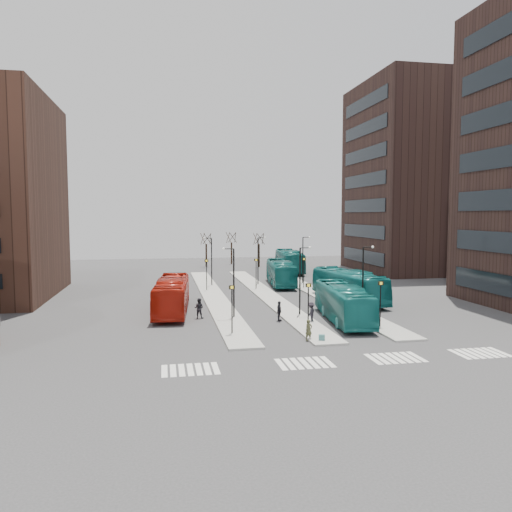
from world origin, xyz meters
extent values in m
plane|color=#303033|center=(0.00, 0.00, 0.00)|extent=(160.00, 160.00, 0.00)
cube|color=#979791|center=(-4.00, 30.00, 0.07)|extent=(2.50, 45.00, 0.15)
cube|color=#979791|center=(2.00, 30.00, 0.07)|extent=(2.50, 45.00, 0.15)
cube|color=#979791|center=(8.00, 30.00, 0.07)|extent=(2.50, 45.00, 0.15)
cube|color=#1E1B96|center=(1.62, 8.66, 0.27)|extent=(0.52, 0.45, 0.54)
imported|color=#A5190C|center=(-8.71, 21.57, 1.64)|extent=(3.75, 11.96, 3.28)
imported|color=#156C69|center=(5.66, 15.19, 1.58)|extent=(3.82, 11.53, 3.15)
imported|color=#136260|center=(5.50, 37.42, 1.60)|extent=(3.95, 11.69, 3.19)
imported|color=#156A6B|center=(9.63, 24.21, 1.68)|extent=(4.42, 12.30, 3.35)
imported|color=#125E5C|center=(10.27, 51.48, 1.75)|extent=(4.11, 12.79, 3.50)
imported|color=#424328|center=(0.83, 9.25, 0.78)|extent=(0.65, 0.52, 1.55)
imported|color=black|center=(-6.43, 18.58, 0.89)|extent=(1.05, 0.94, 1.79)
imported|color=black|center=(0.26, 16.14, 0.86)|extent=(0.43, 1.02, 1.73)
imported|color=black|center=(2.78, 15.08, 0.87)|extent=(1.19, 1.29, 1.74)
cube|color=silver|center=(-9.50, 4.00, 0.01)|extent=(0.35, 2.40, 0.01)
cube|color=silver|center=(-9.00, 4.00, 0.01)|extent=(0.35, 2.40, 0.01)
cube|color=silver|center=(-8.50, 4.00, 0.01)|extent=(0.35, 2.40, 0.01)
cube|color=silver|center=(-8.00, 4.00, 0.01)|extent=(0.35, 2.40, 0.01)
cube|color=silver|center=(-7.50, 4.00, 0.01)|extent=(0.35, 2.40, 0.01)
cube|color=silver|center=(-7.00, 4.00, 0.01)|extent=(0.35, 2.40, 0.01)
cube|color=silver|center=(-6.50, 4.00, 0.01)|extent=(0.35, 2.40, 0.01)
cube|color=silver|center=(-2.50, 4.00, 0.01)|extent=(0.35, 2.40, 0.01)
cube|color=silver|center=(-2.00, 4.00, 0.01)|extent=(0.35, 2.40, 0.01)
cube|color=silver|center=(-1.50, 4.00, 0.01)|extent=(0.35, 2.40, 0.01)
cube|color=silver|center=(-1.00, 4.00, 0.01)|extent=(0.35, 2.40, 0.01)
cube|color=silver|center=(-0.50, 4.00, 0.01)|extent=(0.35, 2.40, 0.01)
cube|color=silver|center=(0.00, 4.00, 0.01)|extent=(0.35, 2.40, 0.01)
cube|color=silver|center=(0.50, 4.00, 0.01)|extent=(0.35, 2.40, 0.01)
cube|color=silver|center=(3.50, 4.00, 0.01)|extent=(0.35, 2.40, 0.01)
cube|color=silver|center=(4.00, 4.00, 0.01)|extent=(0.35, 2.40, 0.01)
cube|color=silver|center=(4.50, 4.00, 0.01)|extent=(0.35, 2.40, 0.01)
cube|color=silver|center=(5.00, 4.00, 0.01)|extent=(0.35, 2.40, 0.01)
cube|color=silver|center=(5.50, 4.00, 0.01)|extent=(0.35, 2.40, 0.01)
cube|color=silver|center=(6.00, 4.00, 0.01)|extent=(0.35, 2.40, 0.01)
cube|color=silver|center=(6.50, 4.00, 0.01)|extent=(0.35, 2.40, 0.01)
cube|color=silver|center=(9.50, 4.00, 0.01)|extent=(0.35, 2.40, 0.01)
cube|color=silver|center=(10.00, 4.00, 0.01)|extent=(0.35, 2.40, 0.01)
cube|color=silver|center=(10.50, 4.00, 0.01)|extent=(0.35, 2.40, 0.01)
cube|color=silver|center=(11.00, 4.00, 0.01)|extent=(0.35, 2.40, 0.01)
cube|color=silver|center=(11.50, 4.00, 0.01)|extent=(0.35, 2.40, 0.01)
cube|color=silver|center=(12.00, 4.00, 0.01)|extent=(0.35, 2.40, 0.01)
cube|color=silver|center=(12.50, 4.00, 0.01)|extent=(0.35, 2.40, 0.01)
cube|color=black|center=(21.94, 16.00, 2.50)|extent=(0.12, 16.00, 2.00)
cube|color=black|center=(21.94, 16.00, 6.50)|extent=(0.12, 16.00, 2.00)
cube|color=black|center=(21.94, 16.00, 10.50)|extent=(0.12, 16.00, 2.00)
cube|color=black|center=(21.94, 16.00, 14.50)|extent=(0.12, 16.00, 2.00)
cube|color=black|center=(32.00, 50.00, 15.00)|extent=(20.00, 20.00, 30.00)
cube|color=black|center=(21.94, 50.00, 2.50)|extent=(0.12, 16.00, 2.00)
cube|color=black|center=(21.94, 50.00, 6.50)|extent=(0.12, 16.00, 2.00)
cube|color=black|center=(21.94, 50.00, 10.50)|extent=(0.12, 16.00, 2.00)
cube|color=black|center=(21.94, 50.00, 14.50)|extent=(0.12, 16.00, 2.00)
cube|color=black|center=(21.94, 50.00, 18.50)|extent=(0.12, 16.00, 2.00)
cube|color=black|center=(21.94, 50.00, 22.50)|extent=(0.12, 16.00, 2.00)
cube|color=black|center=(21.94, 50.00, 26.50)|extent=(0.12, 16.00, 2.00)
cylinder|color=black|center=(-4.40, 12.00, 1.90)|extent=(0.10, 0.10, 3.50)
cube|color=black|center=(-4.40, 12.00, 3.65)|extent=(0.45, 0.10, 0.30)
cube|color=yellow|center=(-4.40, 11.94, 3.65)|extent=(0.20, 0.02, 0.20)
cylinder|color=black|center=(-4.40, 34.00, 1.90)|extent=(0.10, 0.10, 3.50)
cube|color=black|center=(-4.40, 34.00, 3.65)|extent=(0.45, 0.10, 0.30)
cube|color=yellow|center=(-4.40, 33.94, 3.65)|extent=(0.20, 0.02, 0.20)
cylinder|color=black|center=(1.60, 12.00, 1.90)|extent=(0.10, 0.10, 3.50)
cube|color=black|center=(1.60, 12.00, 3.65)|extent=(0.45, 0.10, 0.30)
cube|color=yellow|center=(1.60, 11.94, 3.65)|extent=(0.20, 0.02, 0.20)
cylinder|color=black|center=(1.60, 34.00, 1.90)|extent=(0.10, 0.10, 3.50)
cube|color=black|center=(1.60, 34.00, 3.65)|extent=(0.45, 0.10, 0.30)
cube|color=yellow|center=(1.60, 33.94, 3.65)|extent=(0.20, 0.02, 0.20)
cylinder|color=black|center=(7.60, 12.00, 1.90)|extent=(0.10, 0.10, 3.50)
cube|color=black|center=(7.60, 12.00, 3.65)|extent=(0.45, 0.10, 0.30)
cube|color=yellow|center=(7.60, 11.94, 3.65)|extent=(0.20, 0.02, 0.20)
cylinder|color=black|center=(7.60, 34.00, 1.90)|extent=(0.10, 0.10, 3.50)
cube|color=black|center=(7.60, 34.00, 3.65)|extent=(0.45, 0.10, 0.30)
cube|color=yellow|center=(7.60, 33.94, 3.65)|extent=(0.20, 0.02, 0.20)
cylinder|color=black|center=(-3.40, 18.00, 3.15)|extent=(0.14, 0.14, 6.00)
cylinder|color=black|center=(-3.85, 18.00, 6.15)|extent=(0.90, 0.08, 0.08)
sphere|color=silver|center=(-4.30, 18.00, 6.15)|extent=(0.24, 0.24, 0.24)
cylinder|color=black|center=(-3.40, 38.00, 3.15)|extent=(0.14, 0.14, 6.00)
cylinder|color=black|center=(-3.85, 38.00, 6.15)|extent=(0.90, 0.08, 0.08)
sphere|color=silver|center=(-4.30, 38.00, 6.15)|extent=(0.24, 0.24, 0.24)
cylinder|color=black|center=(2.60, 18.00, 3.15)|extent=(0.14, 0.14, 6.00)
cylinder|color=black|center=(3.05, 18.00, 6.15)|extent=(0.90, 0.08, 0.08)
sphere|color=silver|center=(3.50, 18.00, 6.15)|extent=(0.24, 0.24, 0.24)
cylinder|color=black|center=(2.60, 38.00, 3.15)|extent=(0.14, 0.14, 6.00)
cylinder|color=black|center=(3.05, 38.00, 6.15)|extent=(0.90, 0.08, 0.08)
sphere|color=silver|center=(3.50, 38.00, 6.15)|extent=(0.24, 0.24, 0.24)
cylinder|color=black|center=(8.60, 18.00, 3.15)|extent=(0.14, 0.14, 6.00)
cylinder|color=black|center=(9.05, 18.00, 6.15)|extent=(0.90, 0.08, 0.08)
sphere|color=silver|center=(9.50, 18.00, 6.15)|extent=(0.24, 0.24, 0.24)
cylinder|color=black|center=(8.60, 38.00, 3.15)|extent=(0.14, 0.14, 6.00)
cylinder|color=black|center=(9.05, 38.00, 6.15)|extent=(0.90, 0.08, 0.08)
sphere|color=silver|center=(9.50, 38.00, 6.15)|extent=(0.24, 0.24, 0.24)
cylinder|color=black|center=(-2.00, 62.00, 2.00)|extent=(0.30, 0.30, 4.00)
cylinder|color=black|center=(-1.30, 62.00, 4.90)|extent=(0.10, 1.56, 1.95)
cylinder|color=black|center=(-1.78, 62.67, 4.90)|extent=(1.48, 0.59, 1.97)
cylinder|color=black|center=(-2.57, 62.41, 4.90)|extent=(0.90, 1.31, 1.99)
cylinder|color=black|center=(-2.57, 61.59, 4.90)|extent=(0.89, 1.31, 1.99)
cylinder|color=black|center=(-1.79, 61.33, 4.90)|extent=(1.48, 0.58, 1.97)
cylinder|color=black|center=(3.00, 66.00, 2.00)|extent=(0.30, 0.30, 4.00)
cylinder|color=black|center=(3.70, 66.00, 4.90)|extent=(0.10, 1.56, 1.95)
cylinder|color=black|center=(3.22, 66.67, 4.90)|extent=(1.48, 0.59, 1.97)
cylinder|color=black|center=(2.43, 66.41, 4.90)|extent=(0.90, 1.31, 1.99)
cylinder|color=black|center=(2.43, 65.59, 4.90)|extent=(0.89, 1.31, 1.99)
cylinder|color=black|center=(3.21, 65.33, 4.90)|extent=(1.48, 0.58, 1.97)
cylinder|color=black|center=(7.00, 60.00, 2.00)|extent=(0.30, 0.30, 4.00)
cylinder|color=black|center=(7.70, 60.00, 4.90)|extent=(0.10, 1.56, 1.95)
cylinder|color=black|center=(7.22, 60.67, 4.90)|extent=(1.48, 0.59, 1.97)
cylinder|color=black|center=(6.43, 60.41, 4.90)|extent=(0.90, 1.31, 1.99)
cylinder|color=black|center=(6.43, 59.59, 4.90)|extent=(0.89, 1.31, 1.99)
cylinder|color=black|center=(7.21, 59.33, 4.90)|extent=(1.48, 0.58, 1.97)
camera|label=1|loc=(-9.49, -24.95, 9.13)|focal=35.00mm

